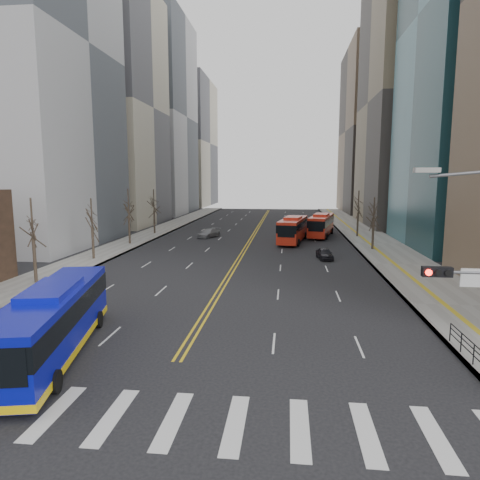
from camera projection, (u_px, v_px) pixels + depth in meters
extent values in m
plane|color=black|center=(143.00, 418.00, 16.20)|extent=(220.00, 220.00, 0.00)
cube|color=gray|center=(376.00, 244.00, 58.51)|extent=(7.00, 130.00, 0.15)
cube|color=gray|center=(137.00, 240.00, 62.25)|extent=(5.00, 130.00, 0.15)
cube|color=silver|center=(54.00, 412.00, 16.59)|extent=(0.70, 4.00, 0.01)
cube|color=silver|center=(113.00, 416.00, 16.32)|extent=(0.70, 4.00, 0.01)
cube|color=silver|center=(173.00, 420.00, 16.06)|extent=(0.70, 4.00, 0.01)
cube|color=silver|center=(235.00, 424.00, 15.80)|extent=(0.70, 4.00, 0.01)
cube|color=silver|center=(300.00, 428.00, 15.54)|extent=(0.70, 4.00, 0.01)
cube|color=silver|center=(366.00, 432.00, 15.28)|extent=(0.70, 4.00, 0.01)
cube|color=silver|center=(435.00, 437.00, 15.02)|extent=(0.70, 4.00, 0.01)
cube|color=gold|center=(254.00, 233.00, 70.30)|extent=(0.15, 100.00, 0.01)
cube|color=gold|center=(256.00, 233.00, 70.26)|extent=(0.15, 100.00, 0.01)
cube|color=#99999C|center=(8.00, 45.00, 55.19)|extent=(22.00, 24.00, 52.00)
cube|color=#A89E87|center=(98.00, 109.00, 81.33)|extent=(22.00, 22.00, 44.00)
cube|color=#99999C|center=(148.00, 118.00, 107.48)|extent=(20.00, 26.00, 48.00)
cube|color=#7B6D55|center=(423.00, 102.00, 79.38)|extent=(20.00, 26.00, 46.00)
cube|color=#A89E87|center=(183.00, 144.00, 139.42)|extent=(18.00, 30.00, 40.00)
cube|color=brown|center=(380.00, 131.00, 111.25)|extent=(18.00, 30.00, 42.00)
cube|color=black|center=(437.00, 272.00, 16.15)|extent=(1.10, 0.28, 0.38)
cylinder|color=#FF190C|center=(429.00, 272.00, 16.04)|extent=(0.24, 0.08, 0.24)
cylinder|color=black|center=(438.00, 273.00, 16.00)|extent=(0.24, 0.08, 0.24)
cylinder|color=black|center=(448.00, 273.00, 15.96)|extent=(0.24, 0.08, 0.24)
cube|color=silver|center=(473.00, 278.00, 16.04)|extent=(0.90, 0.06, 0.70)
cube|color=#999993|center=(427.00, 170.00, 15.67)|extent=(0.90, 0.35, 0.18)
cube|color=black|center=(474.00, 345.00, 20.35)|extent=(0.04, 6.00, 0.04)
cylinder|color=black|center=(474.00, 354.00, 20.43)|extent=(0.06, 0.06, 1.00)
cylinder|color=black|center=(461.00, 343.00, 21.90)|extent=(0.06, 0.06, 1.00)
cylinder|color=black|center=(450.00, 332.00, 23.38)|extent=(0.06, 0.06, 1.00)
cylinder|color=#2C211B|center=(35.00, 262.00, 36.36)|extent=(0.28, 0.28, 3.90)
cylinder|color=#2C211B|center=(93.00, 244.00, 47.20)|extent=(0.28, 0.28, 3.60)
cylinder|color=#2C211B|center=(129.00, 230.00, 57.99)|extent=(0.28, 0.28, 4.00)
cylinder|color=#2C211B|center=(154.00, 222.00, 68.82)|extent=(0.28, 0.28, 3.80)
cylinder|color=#2C211B|center=(373.00, 236.00, 53.51)|extent=(0.28, 0.28, 3.50)
cylinder|color=#2C211B|center=(358.00, 225.00, 65.29)|extent=(0.28, 0.28, 3.75)
cube|color=#0A10A4|center=(53.00, 321.00, 21.64)|extent=(5.16, 12.79, 2.99)
cube|color=black|center=(53.00, 310.00, 21.56)|extent=(5.22, 12.82, 1.07)
cube|color=#0A10A4|center=(51.00, 290.00, 21.41)|extent=(2.95, 4.72, 0.40)
cube|color=yellow|center=(55.00, 345.00, 21.83)|extent=(5.22, 12.82, 0.35)
cylinder|color=black|center=(56.00, 382.00, 18.02)|extent=(0.50, 1.04, 1.00)
cylinder|color=black|center=(54.00, 321.00, 25.65)|extent=(0.50, 1.04, 1.00)
cylinder|color=black|center=(99.00, 320.00, 25.91)|extent=(0.50, 1.04, 1.00)
cube|color=red|center=(293.00, 229.00, 60.25)|extent=(4.44, 11.72, 2.98)
cube|color=black|center=(293.00, 225.00, 60.17)|extent=(4.50, 11.75, 1.07)
cube|color=red|center=(293.00, 218.00, 60.02)|extent=(2.71, 4.29, 0.40)
cylinder|color=black|center=(279.00, 242.00, 57.31)|extent=(0.46, 1.04, 1.00)
cylinder|color=black|center=(298.00, 243.00, 56.61)|extent=(0.46, 1.04, 1.00)
cylinder|color=black|center=(288.00, 235.00, 64.28)|extent=(0.46, 1.04, 1.00)
cylinder|color=black|center=(305.00, 235.00, 63.58)|extent=(0.46, 1.04, 1.00)
cube|color=red|center=(321.00, 225.00, 66.17)|extent=(4.81, 11.41, 2.89)
cube|color=black|center=(321.00, 221.00, 66.09)|extent=(4.88, 11.45, 1.04)
cube|color=red|center=(322.00, 215.00, 65.94)|extent=(2.80, 4.23, 0.40)
cylinder|color=black|center=(309.00, 236.00, 63.41)|extent=(0.50, 1.04, 1.00)
cylinder|color=black|center=(326.00, 236.00, 62.61)|extent=(0.50, 1.04, 1.00)
cylinder|color=black|center=(316.00, 230.00, 70.09)|extent=(0.50, 1.04, 1.00)
cylinder|color=black|center=(332.00, 231.00, 69.30)|extent=(0.50, 1.04, 1.00)
imported|color=white|center=(90.00, 277.00, 36.37)|extent=(2.79, 4.43, 1.38)
imported|color=black|center=(325.00, 254.00, 47.74)|extent=(1.96, 3.83, 1.25)
imported|color=gray|center=(209.00, 233.00, 65.12)|extent=(3.53, 4.94, 1.33)
imported|color=black|center=(322.00, 218.00, 89.13)|extent=(3.42, 4.62, 1.17)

